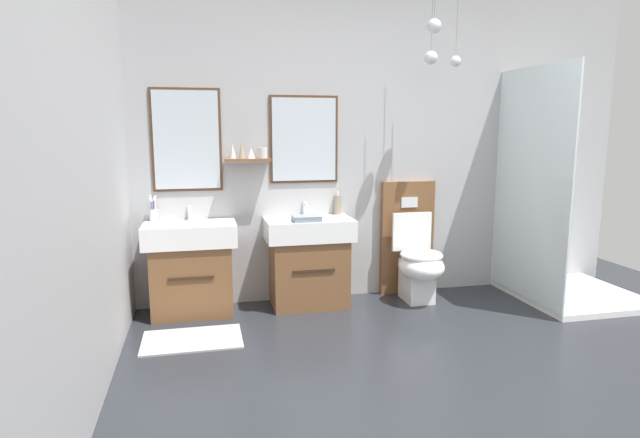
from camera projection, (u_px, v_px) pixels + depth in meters
ground_plane at (512, 417)px, 2.80m from camera, size 5.66×5.56×0.10m
wall_back at (381, 139)px, 4.59m from camera, size 4.46×0.56×2.72m
wall_left at (40, 152)px, 2.09m from camera, size 0.12×4.36×2.72m
bath_mat at (192, 340)px, 3.68m from camera, size 0.68×0.44×0.01m
vanity_sink_left at (191, 266)px, 4.17m from camera, size 0.71×0.45×0.73m
tap_on_left_sink at (189, 211)px, 4.25m from camera, size 0.03×0.13×0.11m
vanity_sink_right at (309, 260)px, 4.38m from camera, size 0.71×0.45×0.73m
tap_on_right_sink at (305, 207)px, 4.46m from camera, size 0.03×0.13×0.11m
toilet at (414, 255)px, 4.56m from camera, size 0.48×0.62×1.00m
toothbrush_cup at (154, 214)px, 4.18m from camera, size 0.07×0.08×0.21m
soap_dispenser at (337, 204)px, 4.51m from camera, size 0.06×0.06×0.20m
folded_hand_towel at (307, 218)px, 4.19m from camera, size 0.22×0.16×0.04m
shower_tray at (557, 254)px, 4.52m from camera, size 0.99×1.04×1.95m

